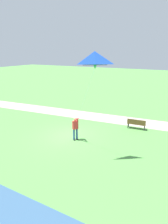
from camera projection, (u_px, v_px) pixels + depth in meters
The scene contains 5 objects.
ground_plane at pixel (70, 136), 15.25m from camera, with size 120.00×120.00×0.00m, color #569947.
walkway_path at pixel (117, 120), 18.80m from camera, with size 2.40×32.00×0.02m, color #B7AD99.
person_kite_flyer at pixel (75, 127), 14.29m from camera, with size 0.55×0.62×1.83m.
flying_kite at pixel (95, 60), 10.71m from camera, with size 1.76×2.55×4.54m.
park_bench_near_walkway at pixel (136, 123), 16.43m from camera, with size 0.59×1.54×0.88m.
Camera 1 is at (11.72, 7.73, 6.35)m, focal length 31.45 mm.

